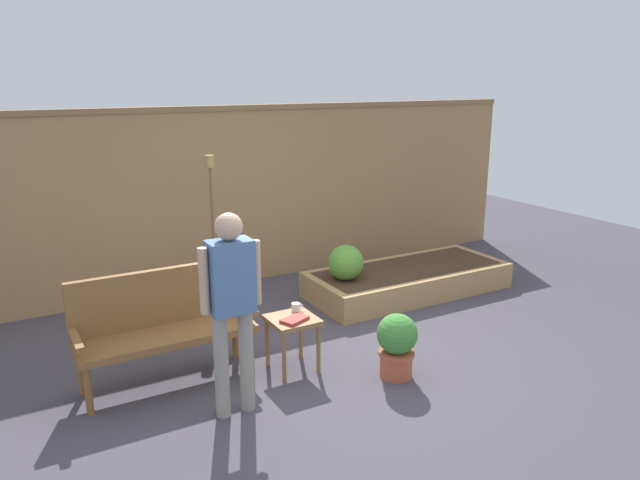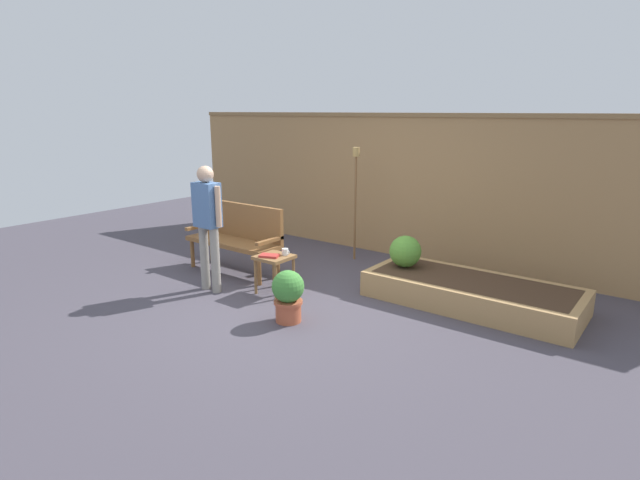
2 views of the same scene
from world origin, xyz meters
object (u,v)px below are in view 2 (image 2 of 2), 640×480
at_px(book_on_table, 269,256).
at_px(potted_boxwood, 288,294).
at_px(side_table, 274,262).
at_px(cup_on_table, 285,252).
at_px(garden_bench, 238,233).
at_px(shrub_near_bench, 405,251).
at_px(tiki_torch, 356,184).
at_px(person_by_bench, 208,218).

distance_m(book_on_table, potted_boxwood, 0.89).
distance_m(side_table, cup_on_table, 0.18).
bearing_deg(garden_bench, shrub_near_bench, 17.63).
height_order(side_table, tiki_torch, tiki_torch).
bearing_deg(shrub_near_bench, person_by_bench, -142.09).
bearing_deg(tiki_torch, shrub_near_bench, -31.17).
distance_m(cup_on_table, potted_boxwood, 0.92).
height_order(tiki_torch, person_by_bench, tiki_torch).
distance_m(shrub_near_bench, tiki_torch, 1.60).
height_order(book_on_table, potted_boxwood, potted_boxwood).
bearing_deg(side_table, person_by_bench, -149.59).
relative_size(garden_bench, person_by_bench, 0.92).
distance_m(tiki_torch, person_by_bench, 2.35).
distance_m(book_on_table, tiki_torch, 2.01).
relative_size(garden_bench, potted_boxwood, 2.54).
bearing_deg(book_on_table, side_table, 55.43).
height_order(cup_on_table, book_on_table, cup_on_table).
height_order(book_on_table, tiki_torch, tiki_torch).
xyz_separation_m(potted_boxwood, tiki_torch, (-0.73, 2.39, 0.84)).
bearing_deg(person_by_bench, shrub_near_bench, 37.91).
bearing_deg(tiki_torch, side_table, -88.98).
bearing_deg(person_by_bench, potted_boxwood, -6.07).
bearing_deg(side_table, book_on_table, -102.20).
bearing_deg(side_table, shrub_near_bench, 41.65).
relative_size(garden_bench, side_table, 3.00).
bearing_deg(tiki_torch, person_by_bench, -106.59).
bearing_deg(potted_boxwood, tiki_torch, 107.03).
bearing_deg(shrub_near_bench, side_table, -138.35).
bearing_deg(tiki_torch, cup_on_table, -85.95).
height_order(cup_on_table, person_by_bench, person_by_bench).
height_order(garden_bench, side_table, garden_bench).
height_order(garden_bench, cup_on_table, garden_bench).
distance_m(garden_bench, potted_boxwood, 1.96).
bearing_deg(potted_boxwood, person_by_bench, 173.93).
bearing_deg(cup_on_table, potted_boxwood, -47.31).
bearing_deg(book_on_table, shrub_near_bench, 20.73).
relative_size(cup_on_table, potted_boxwood, 0.20).
distance_m(potted_boxwood, shrub_near_bench, 1.73).
bearing_deg(book_on_table, garden_bench, 133.81).
bearing_deg(book_on_table, tiki_torch, 68.16).
distance_m(side_table, person_by_bench, 0.97).
xyz_separation_m(potted_boxwood, shrub_near_bench, (0.51, 1.64, 0.19)).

